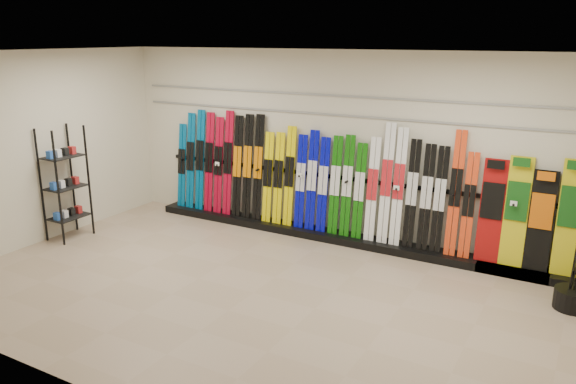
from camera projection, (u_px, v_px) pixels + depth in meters
The scene contains 11 objects.
floor at pixel (254, 293), 7.23m from camera, with size 8.00×8.00×0.00m, color tan.
back_wall at pixel (337, 146), 8.93m from camera, with size 8.00×8.00×0.00m, color beige.
left_wall at pixel (35, 149), 8.72m from camera, with size 5.00×5.00×0.00m, color beige.
ceiling at pixel (249, 54), 6.43m from camera, with size 8.00×8.00×0.00m, color silver.
ski_rack_base at pixel (342, 238), 9.03m from camera, with size 8.00×0.40×0.12m, color black.
skis at pixel (305, 178), 9.16m from camera, with size 5.36×0.23×1.84m.
snowboards at pixel (540, 216), 7.53m from camera, with size 1.59×0.24×1.55m.
accessory_rack at pixel (65, 183), 8.99m from camera, with size 0.40×0.60×1.83m, color black.
pole_bin at pixel (572, 299), 6.78m from camera, with size 0.42×0.42×0.25m, color black.
slatwall_rail_0 at pixel (337, 115), 8.78m from camera, with size 7.60×0.02×0.03m, color gray.
slatwall_rail_1 at pixel (338, 96), 8.70m from camera, with size 7.60×0.02×0.03m, color gray.
Camera 1 is at (3.63, -5.55, 3.20)m, focal length 35.00 mm.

